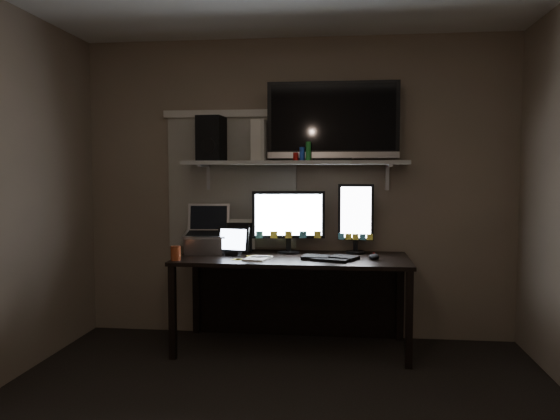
# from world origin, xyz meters

# --- Properties ---
(back_wall) EXTENTS (3.60, 0.00, 3.60)m
(back_wall) POSITION_xyz_m (0.00, 1.80, 1.25)
(back_wall) COLOR #6A5C4C
(back_wall) RESTS_ON floor
(window_blinds) EXTENTS (1.10, 0.02, 1.10)m
(window_blinds) POSITION_xyz_m (-0.55, 1.79, 1.30)
(window_blinds) COLOR #B5B0A3
(window_blinds) RESTS_ON back_wall
(desk) EXTENTS (1.80, 0.75, 0.73)m
(desk) POSITION_xyz_m (0.00, 1.55, 0.55)
(desk) COLOR black
(desk) RESTS_ON floor
(wall_shelf) EXTENTS (1.80, 0.35, 0.03)m
(wall_shelf) POSITION_xyz_m (0.00, 1.62, 1.46)
(wall_shelf) COLOR #A0A09B
(wall_shelf) RESTS_ON back_wall
(monitor_landscape) EXTENTS (0.59, 0.14, 0.52)m
(monitor_landscape) POSITION_xyz_m (-0.05, 1.62, 0.99)
(monitor_landscape) COLOR black
(monitor_landscape) RESTS_ON desk
(monitor_portrait) EXTENTS (0.29, 0.08, 0.57)m
(monitor_portrait) POSITION_xyz_m (0.49, 1.67, 1.02)
(monitor_portrait) COLOR black
(monitor_portrait) RESTS_ON desk
(keyboard) EXTENTS (0.45, 0.28, 0.03)m
(keyboard) POSITION_xyz_m (0.29, 1.34, 0.74)
(keyboard) COLOR black
(keyboard) RESTS_ON desk
(mouse) EXTENTS (0.09, 0.13, 0.04)m
(mouse) POSITION_xyz_m (0.63, 1.36, 0.75)
(mouse) COLOR black
(mouse) RESTS_ON desk
(notepad) EXTENTS (0.21, 0.26, 0.01)m
(notepad) POSITION_xyz_m (-0.25, 1.27, 0.74)
(notepad) COLOR white
(notepad) RESTS_ON desk
(tablet) EXTENTS (0.27, 0.15, 0.23)m
(tablet) POSITION_xyz_m (-0.47, 1.44, 0.84)
(tablet) COLOR black
(tablet) RESTS_ON desk
(file_sorter) EXTENTS (0.20, 0.09, 0.26)m
(file_sorter) POSITION_xyz_m (-0.46, 1.66, 0.86)
(file_sorter) COLOR black
(file_sorter) RESTS_ON desk
(laptop) EXTENTS (0.37, 0.31, 0.39)m
(laptop) POSITION_xyz_m (-0.72, 1.52, 0.93)
(laptop) COLOR #ACACB1
(laptop) RESTS_ON desk
(cup) EXTENTS (0.07, 0.07, 0.11)m
(cup) POSITION_xyz_m (-0.85, 1.16, 0.78)
(cup) COLOR #8F371A
(cup) RESTS_ON desk
(sticky_notes) EXTENTS (0.32, 0.24, 0.00)m
(sticky_notes) POSITION_xyz_m (-0.29, 1.34, 0.73)
(sticky_notes) COLOR #FFE745
(sticky_notes) RESTS_ON desk
(tv) EXTENTS (1.05, 0.19, 0.63)m
(tv) POSITION_xyz_m (0.30, 1.63, 1.79)
(tv) COLOR black
(tv) RESTS_ON wall_shelf
(game_console) EXTENTS (0.14, 0.29, 0.33)m
(game_console) POSITION_xyz_m (-0.27, 1.64, 1.64)
(game_console) COLOR beige
(game_console) RESTS_ON wall_shelf
(speaker) EXTENTS (0.21, 0.25, 0.37)m
(speaker) POSITION_xyz_m (-0.69, 1.65, 1.66)
(speaker) COLOR black
(speaker) RESTS_ON wall_shelf
(bottles) EXTENTS (0.25, 0.12, 0.16)m
(bottles) POSITION_xyz_m (0.07, 1.54, 1.56)
(bottles) COLOR #A50F0C
(bottles) RESTS_ON wall_shelf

